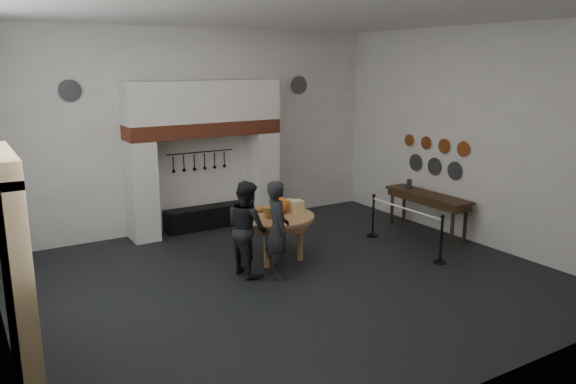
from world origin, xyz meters
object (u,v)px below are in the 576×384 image
visitor_near (278,229)px  side_table (428,195)px  iron_range (206,217)px  barrier_post_near (441,241)px  barrier_post_far (373,216)px  work_table (274,217)px  visitor_far (247,228)px

visitor_near → side_table: 4.22m
iron_range → barrier_post_near: barrier_post_near is taller
iron_range → barrier_post_far: barrier_post_far is taller
work_table → visitor_near: 0.95m
visitor_near → side_table: bearing=-66.7°
barrier_post_near → barrier_post_far: same height
visitor_far → side_table: bearing=-92.3°
iron_range → side_table: bearing=-35.4°
iron_range → barrier_post_near: (2.90, -4.50, 0.20)m
side_table → visitor_far: bearing=-178.2°
visitor_far → visitor_near: bearing=-139.1°
iron_range → side_table: (4.10, -2.92, 0.62)m
visitor_far → barrier_post_far: bearing=-84.7°
side_table → barrier_post_near: same height
iron_range → barrier_post_far: bearing=-40.8°
barrier_post_near → visitor_near: bearing=160.8°
iron_range → visitor_near: bearing=-91.5°
visitor_near → barrier_post_far: (2.99, 0.96, -0.43)m
barrier_post_near → iron_range: bearing=122.8°
side_table → barrier_post_far: 1.34m
iron_range → work_table: size_ratio=1.21×
visitor_near → visitor_far: visitor_near is taller
iron_range → visitor_far: bearing=-99.1°
work_table → visitor_far: (-0.81, -0.45, 0.02)m
barrier_post_near → barrier_post_far: 2.00m
side_table → barrier_post_near: size_ratio=2.44×
work_table → barrier_post_far: barrier_post_far is taller
visitor_near → visitor_far: size_ratio=1.02×
iron_range → visitor_near: size_ratio=1.08×
iron_range → visitor_near: (-0.09, -3.46, 0.63)m
barrier_post_far → work_table: bearing=-177.7°
side_table → barrier_post_far: bearing=160.9°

